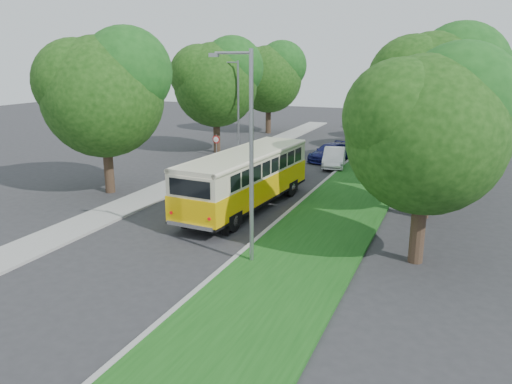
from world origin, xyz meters
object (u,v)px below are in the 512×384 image
at_px(lamppost_far, 237,106).
at_px(car_silver, 289,169).
at_px(lamppost_near, 249,151).
at_px(car_white, 334,157).
at_px(car_grey, 360,138).
at_px(car_blue, 330,152).
at_px(vintage_bus, 246,180).

height_order(lamppost_far, car_silver, lamppost_far).
xyz_separation_m(lamppost_near, lamppost_far, (-8.91, 18.50, -0.25)).
height_order(lamppost_near, lamppost_far, lamppost_near).
xyz_separation_m(car_white, car_grey, (-0.03, 10.08, -0.06)).
bearing_deg(car_white, car_silver, -121.25).
relative_size(lamppost_near, car_white, 1.91).
relative_size(lamppost_near, car_grey, 1.77).
bearing_deg(car_grey, car_blue, -99.98).
height_order(lamppost_near, vintage_bus, lamppost_near).
relative_size(car_white, car_blue, 0.94).
distance_m(lamppost_far, vintage_bus, 13.69).
bearing_deg(car_blue, car_white, -50.94).
xyz_separation_m(vintage_bus, car_white, (1.75, 12.08, -0.86)).
distance_m(vintage_bus, car_white, 12.23).
xyz_separation_m(car_blue, car_grey, (0.81, 7.99, -0.02)).
bearing_deg(lamppost_far, vintage_bus, -63.73).
xyz_separation_m(car_silver, car_blue, (0.99, 6.81, 0.02)).
bearing_deg(vintage_bus, car_white, 86.05).
xyz_separation_m(lamppost_far, car_white, (7.70, 0.02, -3.42)).
bearing_deg(lamppost_near, vintage_bus, 114.63).
relative_size(lamppost_far, car_white, 1.79).
bearing_deg(lamppost_near, car_blue, 95.68).
bearing_deg(lamppost_far, car_white, 0.16).
distance_m(lamppost_far, car_grey, 13.15).
height_order(vintage_bus, car_silver, vintage_bus).
distance_m(lamppost_far, car_white, 8.43).
relative_size(lamppost_near, lamppost_far, 1.07).
height_order(vintage_bus, car_white, vintage_bus).
bearing_deg(lamppost_far, car_blue, 17.09).
distance_m(lamppost_near, car_blue, 21.04).
xyz_separation_m(car_silver, car_white, (1.83, 4.73, 0.06)).
xyz_separation_m(lamppost_far, car_silver, (5.87, -4.71, -3.49)).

